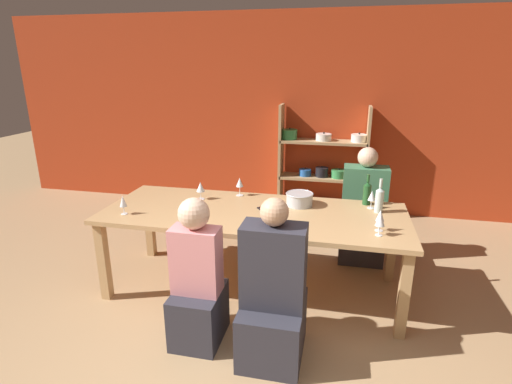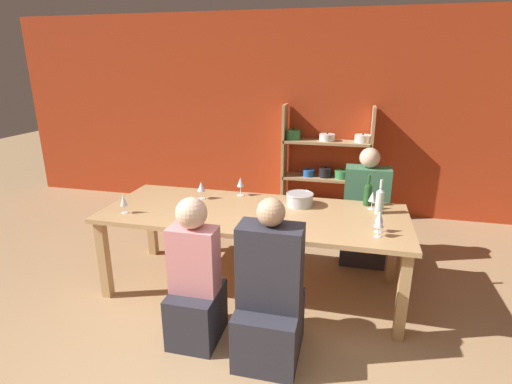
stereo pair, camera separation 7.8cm
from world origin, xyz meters
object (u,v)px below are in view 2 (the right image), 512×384
Objects in this scene: cell_phone at (264,210)px; person_near_b at (270,302)px; wine_glass_empty_a at (379,222)px; person_far_a at (364,219)px; shelf_unit at (324,173)px; wine_glass_white_b at (124,201)px; wine_bottle_dark at (380,200)px; mixing_bowl at (300,199)px; person_near_a at (195,288)px; wine_glass_white_c at (240,183)px; wine_glass_red_a at (372,197)px; wine_glass_white_a at (201,187)px; wine_bottle_green at (368,193)px; dining_table at (253,219)px; wine_glass_red_b at (379,217)px.

person_near_b reaches higher than cell_phone.
wine_glass_empty_a is 0.14× the size of person_far_a.
person_near_b is at bearing -92.57° from shelf_unit.
shelf_unit is at bearing 57.65° from wine_glass_white_b.
mixing_bowl is at bearing 177.52° from wine_bottle_dark.
person_near_a is 0.58m from person_near_b.
wine_glass_white_b is at bearing 159.48° from person_near_b.
wine_glass_white_c is (-1.28, 0.71, 0.01)m from wine_glass_empty_a.
wine_glass_red_a is 1.03× the size of cell_phone.
wine_glass_white_a reaches higher than cell_phone.
cell_phone is (-0.38, -2.09, 0.19)m from shelf_unit.
wine_glass_empty_a is 0.61m from wine_glass_red_a.
shelf_unit is at bearing 106.73° from wine_bottle_green.
person_near_b is at bearing -74.70° from cell_phone.
dining_table is at bearing -149.21° from cell_phone.
person_far_a reaches higher than person_near_b.
wine_glass_white_a is 0.69m from cell_phone.
mixing_bowl is 1.59× the size of cell_phone.
wine_bottle_dark reaches higher than wine_glass_empty_a.
wine_glass_white_b is 0.14× the size of person_far_a.
wine_bottle_green is 0.68m from person_far_a.
shelf_unit is 9.15× the size of wine_glass_red_a.
shelf_unit is 9.44× the size of cell_phone.
shelf_unit is 1.35m from person_far_a.
wine_glass_red_b is at bearing -25.49° from wine_glass_white_c.
wine_glass_white_b is 0.93× the size of wine_glass_white_c.
cell_phone is (-0.29, -0.20, -0.06)m from mixing_bowl.
wine_glass_red_b reaches higher than wine_glass_red_a.
person_near_b is at bearing -20.52° from wine_glass_white_b.
wine_bottle_green is (0.61, 0.16, 0.05)m from mixing_bowl.
dining_table is 0.94m from person_near_b.
wine_glass_red_a is 0.98m from cell_phone.
shelf_unit is 2.20m from dining_table.
shelf_unit is at bearing 87.43° from mixing_bowl.
shelf_unit reaches higher than mixing_bowl.
wine_glass_red_a is (0.04, -0.10, -0.00)m from wine_bottle_green.
wine_bottle_green is at bearing 0.03° from wine_glass_white_c.
wine_glass_red_a is at bearing 92.68° from wine_glass_empty_a.
wine_glass_white_c is at bearing 114.29° from person_near_b.
dining_table is at bearing 42.68° from person_far_a.
cell_phone is at bearing 160.11° from wine_glass_empty_a.
mixing_bowl is 1.49× the size of wine_glass_white_a.
dining_table is 2.20× the size of person_far_a.
wine_glass_white_b is at bearing -163.69° from wine_glass_red_a.
wine_glass_white_b reaches higher than cell_phone.
person_near_a is at bearing -159.23° from wine_glass_empty_a.
wine_glass_white_a reaches higher than wine_glass_red_a.
wine_bottle_green is at bearing 14.75° from mixing_bowl.
mixing_bowl is at bearing 1.90° from wine_glass_white_a.
person_near_a is (0.32, -1.01, -0.46)m from wine_glass_white_a.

